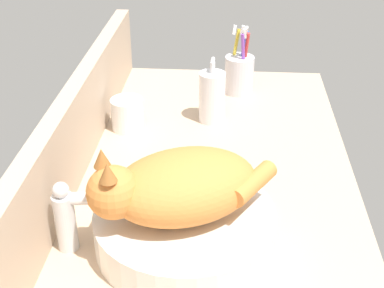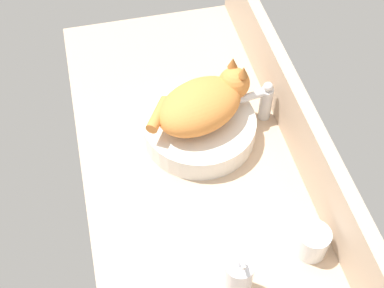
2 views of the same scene
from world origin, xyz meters
TOP-DOWN VIEW (x-y plane):
  - ground_plane at (0.00, 0.00)cm, footprint 136.22×60.74cm
  - backsplash_panel at (0.00, 28.57)cm, footprint 136.22×3.60cm
  - sink_basin at (-11.49, 3.60)cm, footprint 31.53×31.53cm
  - cat at (-12.12, 4.81)cm, footprint 25.71×30.75cm
  - faucet at (-14.10, 22.65)cm, footprint 4.24×11.86cm
  - soap_dispenser at (35.52, 0.93)cm, footprint 6.50×6.50cm
  - toothbrush_cup at (53.06, -5.87)cm, footprint 7.96×7.96cm
  - water_glass at (29.67, 21.15)cm, footprint 7.85×7.85cm

SIDE VIEW (x-z plane):
  - ground_plane at x=0.00cm, z-range -4.00..0.00cm
  - water_glass at x=29.67cm, z-range -0.52..7.24cm
  - sink_basin at x=-11.49cm, z-range 0.00..6.72cm
  - toothbrush_cup at x=53.06cm, z-range -3.75..14.97cm
  - soap_dispenser at x=35.52cm, z-range -1.56..14.49cm
  - faucet at x=-14.10cm, z-range 0.50..14.10cm
  - backsplash_panel at x=0.00cm, z-range 0.00..18.21cm
  - cat at x=-12.12cm, z-range 5.48..19.48cm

